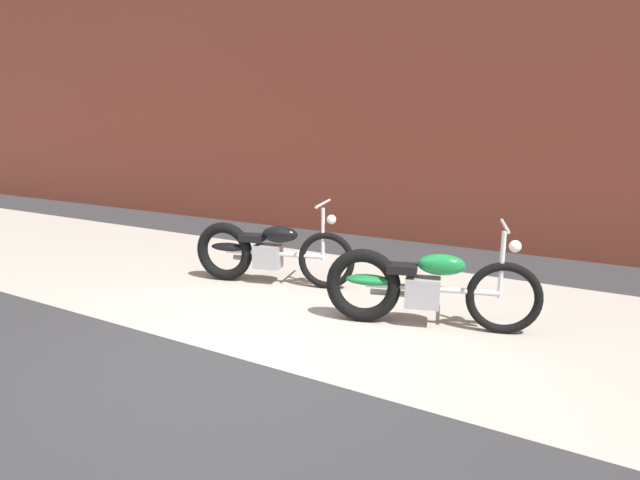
# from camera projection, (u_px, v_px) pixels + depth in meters

# --- Properties ---
(ground_plane) EXTENTS (80.00, 80.00, 0.00)m
(ground_plane) POSITION_uv_depth(u_px,v_px,m) (236.00, 358.00, 4.28)
(ground_plane) COLOR #2D2D30
(sidewalk_slab) EXTENTS (36.00, 3.50, 0.01)m
(sidewalk_slab) POSITION_uv_depth(u_px,v_px,m) (337.00, 298.00, 5.75)
(sidewalk_slab) COLOR #9E998E
(sidewalk_slab) RESTS_ON ground
(brick_building_wall) EXTENTS (36.00, 0.50, 5.87)m
(brick_building_wall) POSITION_uv_depth(u_px,v_px,m) (444.00, 56.00, 8.04)
(brick_building_wall) COLOR brown
(brick_building_wall) RESTS_ON ground
(motorcycle_black) EXTENTS (1.96, 0.76, 1.03)m
(motorcycle_black) POSITION_uv_depth(u_px,v_px,m) (262.00, 251.00, 6.25)
(motorcycle_black) COLOR black
(motorcycle_black) RESTS_ON ground
(motorcycle_green) EXTENTS (1.95, 0.81, 1.03)m
(motorcycle_green) POSITION_uv_depth(u_px,v_px,m) (415.00, 286.00, 4.90)
(motorcycle_green) COLOR black
(motorcycle_green) RESTS_ON ground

